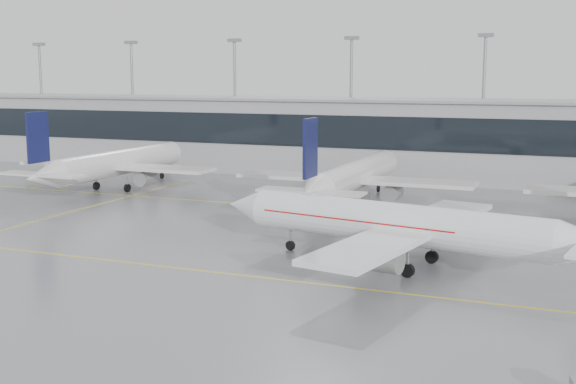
% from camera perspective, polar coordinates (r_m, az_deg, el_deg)
% --- Properties ---
extents(ground, '(320.00, 320.00, 0.00)m').
position_cam_1_polar(ground, '(59.23, -4.37, -6.50)').
color(ground, gray).
rests_on(ground, ground).
extents(taxi_line_main, '(120.00, 0.25, 0.01)m').
position_cam_1_polar(taxi_line_main, '(59.23, -4.37, -6.50)').
color(taxi_line_main, yellow).
rests_on(taxi_line_main, ground).
extents(taxi_line_north, '(120.00, 0.25, 0.01)m').
position_cam_1_polar(taxi_line_north, '(86.43, 4.47, -1.51)').
color(taxi_line_north, yellow).
rests_on(taxi_line_north, ground).
extents(taxi_line_cross, '(0.25, 60.00, 0.01)m').
position_cam_1_polar(taxi_line_cross, '(87.69, -17.73, -1.77)').
color(taxi_line_cross, yellow).
rests_on(taxi_line_cross, ground).
extents(terminal, '(180.00, 15.00, 12.00)m').
position_cam_1_polar(terminal, '(116.31, 9.28, 4.12)').
color(terminal, '#9A999D').
rests_on(terminal, ground).
extents(terminal_glass, '(180.00, 0.20, 5.00)m').
position_cam_1_polar(terminal_glass, '(108.85, 8.42, 4.60)').
color(terminal_glass, black).
rests_on(terminal_glass, ground).
extents(terminal_roof, '(182.00, 16.00, 0.40)m').
position_cam_1_polar(terminal_roof, '(115.94, 9.36, 7.18)').
color(terminal_roof, gray).
rests_on(terminal_roof, ground).
extents(light_masts, '(156.40, 1.00, 22.60)m').
position_cam_1_polar(light_masts, '(121.77, 10.00, 7.79)').
color(light_masts, gray).
rests_on(light_masts, ground).
extents(air_canada_jet, '(36.22, 29.25, 11.39)m').
position_cam_1_polar(air_canada_jet, '(60.96, 9.43, -2.66)').
color(air_canada_jet, white).
rests_on(air_canada_jet, ground).
extents(parked_jet_b, '(29.64, 36.96, 11.72)m').
position_cam_1_polar(parked_jet_b, '(104.80, -13.44, 2.19)').
color(parked_jet_b, silver).
rests_on(parked_jet_b, ground).
extents(parked_jet_c, '(29.64, 36.96, 11.72)m').
position_cam_1_polar(parked_jet_c, '(89.32, 5.21, 1.24)').
color(parked_jet_c, silver).
rests_on(parked_jet_c, ground).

